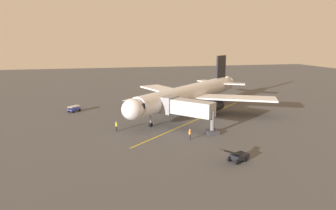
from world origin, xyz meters
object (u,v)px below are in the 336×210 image
at_px(baggage_cart_portside, 74,109).
at_px(jet_bridge, 184,107).
at_px(ground_crew_marshaller, 190,134).
at_px(baggage_cart_starboard_side, 128,102).
at_px(airplane, 190,94).
at_px(belt_loader_near_nose, 238,156).
at_px(ground_crew_wing_walker, 116,126).

bearing_deg(baggage_cart_portside, jet_bridge, 138.44).
bearing_deg(ground_crew_marshaller, baggage_cart_starboard_side, -76.39).
bearing_deg(airplane, belt_loader_near_nose, 85.69).
height_order(ground_crew_marshaller, baggage_cart_portside, ground_crew_marshaller).
distance_m(airplane, baggage_cart_starboard_side, 16.31).
bearing_deg(airplane, jet_bridge, 67.57).
height_order(ground_crew_marshaller, ground_crew_wing_walker, same).
bearing_deg(belt_loader_near_nose, airplane, -94.31).
bearing_deg(belt_loader_near_nose, ground_crew_wing_walker, -49.46).
xyz_separation_m(airplane, ground_crew_marshaller, (5.51, 17.84, -3.12)).
distance_m(ground_crew_wing_walker, belt_loader_near_nose, 22.07).
xyz_separation_m(ground_crew_marshaller, baggage_cart_starboard_side, (6.78, -28.02, -0.23)).
relative_size(jet_bridge, baggage_cart_starboard_side, 3.44).
relative_size(airplane, belt_loader_near_nose, 7.17).
height_order(airplane, jet_bridge, airplane).
xyz_separation_m(ground_crew_wing_walker, belt_loader_near_nose, (-14.34, 16.77, -0.17)).
relative_size(airplane, ground_crew_wing_walker, 19.58).
height_order(jet_bridge, baggage_cart_starboard_side, jet_bridge).
distance_m(ground_crew_wing_walker, baggage_cart_portside, 18.43).
bearing_deg(ground_crew_wing_walker, jet_bridge, 175.96).
bearing_deg(baggage_cart_starboard_side, baggage_cart_portside, 19.52).
bearing_deg(belt_loader_near_nose, baggage_cart_portside, -56.19).
height_order(airplane, belt_loader_near_nose, airplane).
distance_m(jet_bridge, belt_loader_near_nose, 16.46).
bearing_deg(baggage_cart_starboard_side, airplane, 140.37).
height_order(ground_crew_marshaller, belt_loader_near_nose, belt_loader_near_nose).
xyz_separation_m(jet_bridge, belt_loader_near_nose, (-2.70, 15.95, -3.05)).
relative_size(belt_loader_near_nose, baggage_cart_starboard_side, 1.64).
bearing_deg(belt_loader_near_nose, jet_bridge, -80.41).
bearing_deg(ground_crew_marshaller, airplane, -107.16).
xyz_separation_m(airplane, baggage_cart_starboard_side, (12.29, -10.18, -3.35)).
distance_m(baggage_cart_portside, baggage_cart_starboard_side, 12.87).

